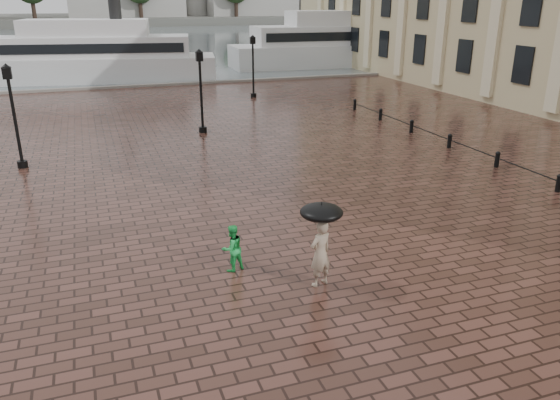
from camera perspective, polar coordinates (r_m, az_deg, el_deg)
name	(u,v)px	position (r m, az deg, el deg)	size (l,w,h in m)	color
ground	(201,236)	(17.62, -8.22, -3.70)	(300.00, 300.00, 0.00)	#361F18
harbour_water	(97,39)	(108.12, -18.55, 15.68)	(240.00, 240.00, 0.00)	#455054
quay_edge	(123,88)	(48.46, -16.07, 11.21)	(80.00, 0.60, 0.30)	slate
far_shore	(88,19)	(175.97, -19.38, 17.39)	(300.00, 60.00, 2.00)	#4C4C47
bollard_row	(450,140)	(28.83, 17.30, 5.99)	(0.22, 21.22, 0.73)	black
street_lamps	(112,86)	(33.72, -17.15, 11.36)	(21.44, 14.44, 4.40)	black
adult_pedestrian	(320,253)	(14.24, 4.23, -5.58)	(0.67, 0.44, 1.82)	tan
child_pedestrian	(232,248)	(15.10, -5.02, -5.02)	(0.65, 0.51, 1.34)	green
ferry_near	(89,56)	(53.09, -19.33, 14.00)	(22.75, 9.18, 7.27)	silver
ferry_far	(341,43)	(62.51, 6.35, 15.97)	(24.32, 6.85, 7.90)	silver
umbrella	(321,212)	(13.77, 4.36, -1.29)	(1.10, 1.10, 1.18)	black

